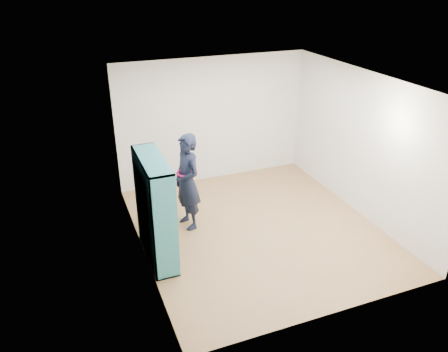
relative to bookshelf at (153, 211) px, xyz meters
name	(u,v)px	position (x,y,z in m)	size (l,w,h in m)	color
floor	(257,229)	(1.84, 0.14, -0.82)	(4.50, 4.50, 0.00)	#9B6E46
ceiling	(263,82)	(1.84, 0.14, 1.78)	(4.50, 4.50, 0.00)	white
wall_left	(138,181)	(-0.16, 0.14, 0.48)	(0.02, 4.50, 2.60)	silver
wall_right	(362,145)	(3.84, 0.14, 0.48)	(0.02, 4.50, 2.60)	silver
wall_back	(213,120)	(1.84, 2.39, 0.48)	(4.00, 0.02, 2.60)	silver
wall_front	(341,231)	(1.84, -2.11, 0.48)	(4.00, 0.02, 2.60)	silver
bookshelf	(153,211)	(0.00, 0.00, 0.00)	(0.37, 1.26, 1.68)	teal
person	(187,182)	(0.75, 0.70, 0.04)	(0.52, 0.69, 1.71)	black
smartphone	(176,176)	(0.57, 0.76, 0.15)	(0.03, 0.12, 0.15)	silver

